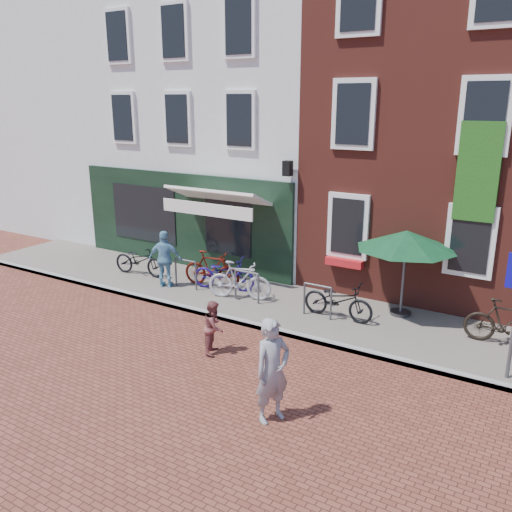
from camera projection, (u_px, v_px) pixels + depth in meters
The scene contains 15 objects.
ground at pixel (275, 334), 12.09m from camera, with size 80.00×80.00×0.00m, color brown.
sidewalk at pixel (341, 319), 12.81m from camera, with size 24.00×3.00×0.10m, color slate.
building_stucco at pixel (250, 119), 19.05m from camera, with size 8.00×8.00×9.00m, color silver.
building_brick_mid at pixel (453, 105), 15.43m from camera, with size 6.00×8.00×10.00m, color maroon.
filler_left at pixel (102, 116), 22.78m from camera, with size 7.00×8.00×9.00m, color silver.
parasol at pixel (407, 236), 12.40m from camera, with size 2.36×2.36×2.21m.
woman at pixel (272, 371), 8.61m from camera, with size 0.65×0.43×1.79m, color gray.
boy at pixel (214, 327), 11.05m from camera, with size 0.56×0.44×1.15m, color brown.
cafe_person at pixel (165, 259), 14.67m from camera, with size 0.94×0.39×1.60m, color #669FBC.
bicycle_0 at pixel (140, 260), 15.75m from camera, with size 0.61×1.75×0.92m, color black.
bicycle_1 at pixel (212, 269), 14.76m from camera, with size 0.48×1.70×1.02m, color #511008.
bicycle_2 at pixel (224, 273), 14.54m from camera, with size 0.61×1.75×0.92m, color navy.
bicycle_3 at pixel (240, 280), 13.83m from camera, with size 0.48×1.70×1.02m, color #B2B2B4.
bicycle_4 at pixel (338, 300), 12.59m from camera, with size 0.61×1.75×0.92m, color black.
bicycle_5 at pixel (506, 323), 11.17m from camera, with size 0.48×1.70×1.02m, color black.
Camera 1 is at (5.38, -9.72, 5.12)m, focal length 37.16 mm.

